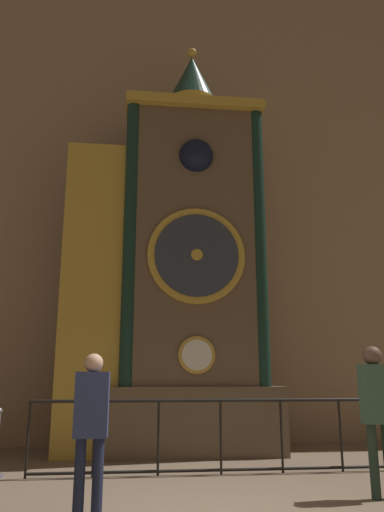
# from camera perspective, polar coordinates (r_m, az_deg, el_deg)

# --- Properties ---
(cathedral_back_wall) EXTENTS (24.00, 0.32, 13.91)m
(cathedral_back_wall) POSITION_cam_1_polar(r_m,az_deg,el_deg) (12.40, -1.89, 13.08)
(cathedral_back_wall) COLOR #997A5B
(cathedral_back_wall) RESTS_ON ground_plane
(clock_tower) EXTENTS (4.11, 1.80, 8.54)m
(clock_tower) POSITION_cam_1_polar(r_m,az_deg,el_deg) (9.95, -2.24, -1.33)
(clock_tower) COLOR brown
(clock_tower) RESTS_ON ground_plane
(railing_fence) EXTENTS (5.54, 0.05, 1.05)m
(railing_fence) POSITION_cam_1_polar(r_m,az_deg,el_deg) (7.78, 3.30, -19.37)
(railing_fence) COLOR black
(railing_fence) RESTS_ON ground_plane
(visitor_near) EXTENTS (0.34, 0.23, 1.61)m
(visitor_near) POSITION_cam_1_polar(r_m,az_deg,el_deg) (5.46, -11.44, -17.67)
(visitor_near) COLOR #1B213A
(visitor_near) RESTS_ON ground_plane
(visitor_far) EXTENTS (0.37, 0.26, 1.74)m
(visitor_far) POSITION_cam_1_polar(r_m,az_deg,el_deg) (6.61, 20.31, -15.55)
(visitor_far) COLOR #213427
(visitor_far) RESTS_ON ground_plane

